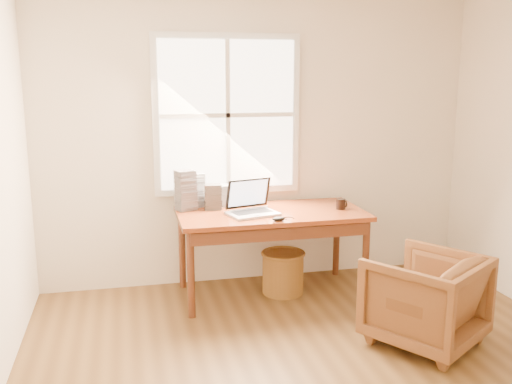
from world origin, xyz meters
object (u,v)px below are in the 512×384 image
at_px(laptop, 253,199).
at_px(coffee_mug, 341,204).
at_px(armchair, 425,299).
at_px(desk, 271,214).
at_px(cd_stack_a, 195,190).
at_px(wicker_stool, 283,273).

relative_size(laptop, coffee_mug, 4.14).
bearing_deg(coffee_mug, laptop, -154.01).
bearing_deg(armchair, desk, -87.53).
relative_size(laptop, cd_stack_a, 1.28).
distance_m(armchair, coffee_mug, 1.21).
height_order(armchair, laptop, laptop).
xyz_separation_m(wicker_stool, laptop, (-0.30, -0.09, 0.70)).
xyz_separation_m(coffee_mug, cd_stack_a, (-1.23, 0.39, 0.10)).
bearing_deg(armchair, laptop, -79.62).
xyz_separation_m(desk, laptop, (-0.18, -0.09, 0.16)).
height_order(desk, coffee_mug, coffee_mug).
relative_size(armchair, wicker_stool, 2.01).
distance_m(armchair, cd_stack_a, 2.15).
height_order(desk, armchair, desk).
height_order(armchair, coffee_mug, coffee_mug).
distance_m(wicker_stool, cd_stack_a, 1.07).
relative_size(wicker_stool, laptop, 0.95).
xyz_separation_m(desk, armchair, (0.84, -1.16, -0.40)).
height_order(wicker_stool, laptop, laptop).
bearing_deg(cd_stack_a, wicker_stool, -24.35).
distance_m(desk, coffee_mug, 0.62).
bearing_deg(wicker_stool, coffee_mug, -6.85).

